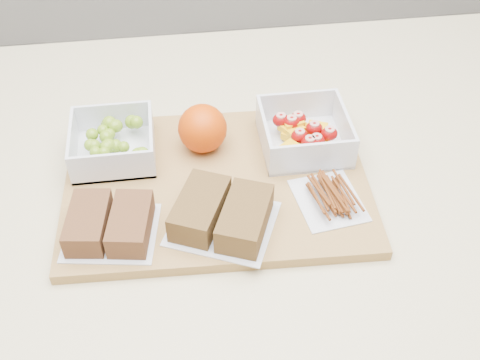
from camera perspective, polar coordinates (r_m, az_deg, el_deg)
The scene contains 7 objects.
cutting_board at distance 0.84m, azimuth -2.24°, elevation -0.33°, with size 0.42×0.30×0.02m, color #A57C44.
grape_container at distance 0.88m, azimuth -11.83°, elevation 3.49°, with size 0.12×0.12×0.05m.
fruit_container at distance 0.88m, azimuth 6.07°, elevation 4.32°, with size 0.12×0.12×0.05m.
orange at distance 0.87m, azimuth -3.58°, elevation 4.90°, with size 0.07×0.07×0.07m, color #D24204.
sandwich_bag_left at distance 0.77m, azimuth -12.26°, elevation -4.09°, with size 0.13×0.12×0.04m.
sandwich_bag_center at distance 0.77m, azimuth -1.69°, elevation -3.24°, with size 0.16×0.16×0.04m.
pretzel_bag at distance 0.81m, azimuth 8.44°, elevation -1.43°, with size 0.10×0.11×0.02m.
Camera 1 is at (-0.06, -0.57, 1.50)m, focal length 45.00 mm.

